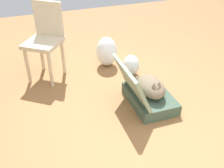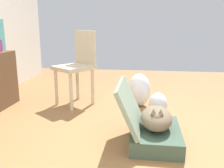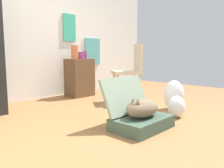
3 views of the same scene
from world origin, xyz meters
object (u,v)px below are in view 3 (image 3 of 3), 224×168
Objects in this scene: vase_round at (81,55)px; plastic_bag_clear at (174,95)px; vase_tall at (75,52)px; cat at (142,108)px; vase_short at (85,55)px; side_table at (80,78)px; plastic_bag_white at (176,107)px; suitcase_base at (142,123)px; chair at (130,70)px.

plastic_bag_clear is at bearing -82.29° from vase_round.
cat is at bearing -108.59° from vase_tall.
cat is 3.55× the size of vase_short.
plastic_bag_clear is 0.61× the size of side_table.
side_table is 2.85× the size of vase_tall.
cat is at bearing 176.01° from plastic_bag_white.
plastic_bag_white is 2.13m from vase_round.
vase_tall reaches higher than side_table.
suitcase_base is 2.66× the size of vase_tall.
plastic_bag_white reaches higher than suitcase_base.
chair reaches higher than vase_tall.
plastic_bag_white is 2.13× the size of vase_round.
cat is 3.94× the size of vase_round.
vase_tall is 0.14m from vase_round.
vase_tall is (0.68, 2.02, 0.60)m from cat.
chair is at bearing -82.90° from vase_short.
vase_tall is at bearing 71.41° from cat.
suitcase_base is 0.69m from plastic_bag_white.
vase_tall is 0.24m from vase_short.
vase_tall is (-0.12, -0.02, 0.48)m from side_table.
vase_tall is at bearing -123.80° from chair.
plastic_bag_clear reaches higher than plastic_bag_white.
chair is at bearing 71.09° from plastic_bag_white.
vase_short is at bearing 65.57° from suitcase_base.
suitcase_base is 1.51m from chair.
vase_tall reaches higher than suitcase_base.
suitcase_base is 1.54× the size of plastic_bag_clear.
side_table is 5.39× the size of vase_round.
plastic_bag_white is at bearing -96.42° from vase_short.
side_table is (0.79, 2.03, 0.29)m from suitcase_base.
vase_short is (0.91, 2.01, 0.72)m from suitcase_base.
side_table reaches higher than plastic_bag_clear.
cat is 0.69m from plastic_bag_white.
plastic_bag_clear is 1.97m from vase_tall.
plastic_bag_white is at bearing -3.99° from cat.
cat is 0.73× the size of side_table.
vase_round is at bearing -13.60° from vase_tall.
vase_short is at bearing 9.43° from vase_round.
chair is (1.04, 0.99, 0.31)m from cat.
plastic_bag_clear is at bearing -86.09° from vase_short.
plastic_bag_white is 0.65× the size of plastic_bag_clear.
suitcase_base is 0.68× the size of chair.
suitcase_base is at bearing -3.58° from cat.
suitcase_base is at bearing -114.43° from vase_short.
cat reaches higher than suitcase_base.
cat is 2.27m from vase_short.
vase_short reaches higher than side_table.
plastic_bag_clear is at bearing 10.08° from suitcase_base.
suitcase_base is 1.06m from plastic_bag_clear.
vase_round is at bearing 86.86° from plastic_bag_white.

